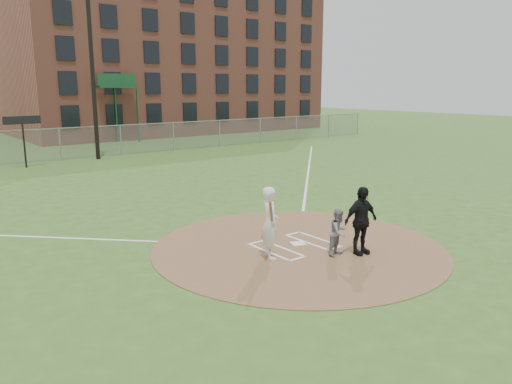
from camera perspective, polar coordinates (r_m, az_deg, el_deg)
ground at (r=14.57m, az=4.87°, el=-6.31°), size 140.00×140.00×0.00m
dirt_circle at (r=14.57m, az=4.87°, el=-6.27°), size 8.40×8.40×0.02m
home_plate at (r=14.77m, az=4.82°, el=-5.91°), size 0.51×0.51×0.03m
foul_line_first at (r=26.95m, az=5.98°, el=2.20°), size 17.04×17.04×0.01m
catcher at (r=13.82m, az=9.44°, el=-4.55°), size 0.71×0.60×1.29m
umpire at (r=13.94m, az=11.90°, el=-3.22°), size 1.16×0.58×1.89m
batters_boxes at (r=14.67m, az=4.47°, el=-6.07°), size 2.08×1.88×0.01m
batter_at_plate at (r=13.32m, az=1.62°, el=-3.52°), size 0.89×1.05×1.96m
outfield_fence at (r=33.66m, az=-21.49°, el=5.12°), size 56.08×0.08×2.03m
brick_warehouse at (r=54.47m, az=-10.35°, el=14.91°), size 30.00×17.17×15.00m
light_pole at (r=33.22m, az=-18.33°, el=14.95°), size 1.20×0.30×12.22m
scoreboard_sign at (r=31.18m, az=-25.14°, el=6.87°), size 2.00×0.10×2.93m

